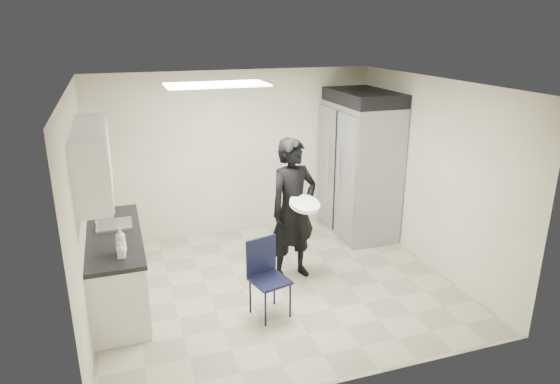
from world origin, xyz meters
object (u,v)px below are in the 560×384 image
object	(u,v)px
folding_chair	(270,281)
man_tuxedo	(293,210)
lower_counter	(117,271)
commercial_fridge	(360,170)

from	to	relation	value
folding_chair	man_tuxedo	bearing A→B (deg)	39.65
lower_counter	commercial_fridge	distance (m)	3.98
lower_counter	folding_chair	size ratio (longest dim) A/B	2.13
folding_chair	lower_counter	bearing A→B (deg)	137.51
commercial_fridge	folding_chair	size ratio (longest dim) A/B	2.35
man_tuxedo	folding_chair	bearing A→B (deg)	-140.17
lower_counter	commercial_fridge	size ratio (longest dim) A/B	0.90
folding_chair	man_tuxedo	world-z (taller)	man_tuxedo
commercial_fridge	folding_chair	bearing A→B (deg)	-137.52
commercial_fridge	man_tuxedo	xyz separation A→B (m)	(-1.54, -1.12, -0.10)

